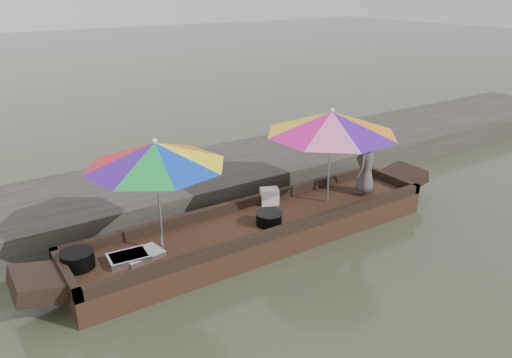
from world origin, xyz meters
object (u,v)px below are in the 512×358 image
boat_hull (260,232)px  umbrella_stern (330,157)px  umbrella_bow (159,197)px  tray_scallop (143,255)px  charcoal_grill (269,219)px  cooking_pot (78,260)px  tray_crayfish (129,258)px  supply_bag (269,196)px  vendor (366,164)px

boat_hull → umbrella_stern: umbrella_stern is taller
boat_hull → umbrella_bow: bearing=180.0°
tray_scallop → charcoal_grill: bearing=-4.1°
cooking_pot → umbrella_bow: umbrella_bow is taller
tray_crayfish → charcoal_grill: bearing=-3.7°
tray_crayfish → umbrella_stern: umbrella_stern is taller
tray_scallop → umbrella_stern: size_ratio=0.25×
boat_hull → supply_bag: size_ratio=20.45×
supply_bag → umbrella_stern: 1.15m
tray_scallop → umbrella_stern: 3.26m
umbrella_stern → tray_crayfish: bearing=-179.7°
tray_scallop → supply_bag: supply_bag is taller
vendor → supply_bag: bearing=-43.2°
boat_hull → tray_crayfish: 2.05m
cooking_pot → umbrella_bow: bearing=-9.8°
umbrella_bow → charcoal_grill: bearing=-5.5°
boat_hull → umbrella_bow: umbrella_bow is taller
vendor → umbrella_bow: 3.66m
umbrella_stern → boat_hull: bearing=180.0°
umbrella_bow → boat_hull: bearing=0.0°
vendor → tray_crayfish: bearing=-26.2°
tray_scallop → umbrella_stern: bearing=0.4°
tray_crayfish → umbrella_bow: size_ratio=0.29×
supply_bag → umbrella_bow: umbrella_bow is taller
tray_scallop → supply_bag: (2.34, 0.47, 0.10)m
boat_hull → umbrella_stern: bearing=0.0°
cooking_pot → charcoal_grill: size_ratio=1.08×
charcoal_grill → vendor: (2.03, 0.10, 0.42)m
supply_bag → umbrella_stern: size_ratio=0.14×
tray_crayfish → boat_hull: bearing=0.6°
cooking_pot → tray_crayfish: size_ratio=0.80×
vendor → umbrella_stern: (-0.77, 0.06, 0.27)m
tray_crayfish → supply_bag: supply_bag is taller
boat_hull → supply_bag: bearing=42.5°
charcoal_grill → umbrella_stern: bearing=7.0°
tray_crayfish → charcoal_grill: 2.10m
boat_hull → umbrella_stern: 1.63m
cooking_pot → tray_scallop: size_ratio=0.80×
cooking_pot → supply_bag: bearing=4.9°
tray_crayfish → charcoal_grill: size_ratio=1.35×
cooking_pot → tray_crayfish: 0.62m
tray_scallop → umbrella_bow: bearing=4.1°
charcoal_grill → umbrella_stern: (1.27, 0.16, 0.69)m
boat_hull → tray_crayfish: size_ratio=11.19×
tray_scallop → umbrella_stern: (3.18, 0.02, 0.74)m
charcoal_grill → supply_bag: bearing=54.6°
boat_hull → charcoal_grill: bearing=-69.3°
charcoal_grill → supply_bag: supply_bag is taller
tray_scallop → charcoal_grill: charcoal_grill is taller
boat_hull → vendor: bearing=-1.6°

